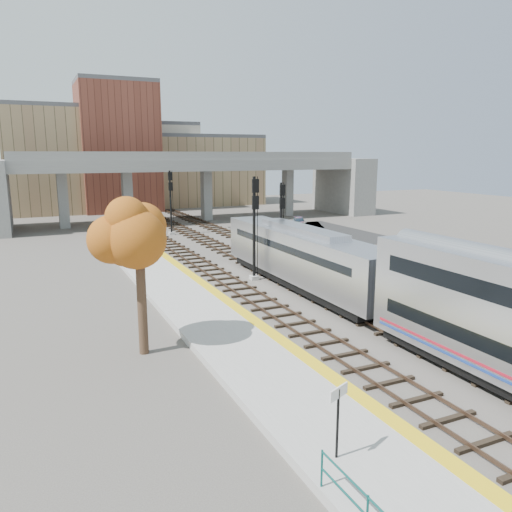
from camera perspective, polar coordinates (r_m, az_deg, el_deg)
name	(u,v)px	position (r m, az deg, el deg)	size (l,w,h in m)	color
ground	(350,320)	(28.93, 10.72, -7.25)	(160.00, 160.00, 0.00)	#47423D
platform	(231,337)	(25.57, -2.85, -9.20)	(4.50, 60.00, 0.35)	#9E9E99
yellow_strip	(265,328)	(26.22, 1.05, -8.23)	(0.70, 60.00, 0.01)	yellow
tracks	(268,271)	(39.73, 1.42, -1.74)	(10.70, 95.00, 0.25)	black
overpass	(192,179)	(70.50, -7.34, 8.73)	(54.00, 12.00, 9.50)	slate
buildings_far	(134,162)	(90.47, -13.79, 10.43)	(43.00, 21.00, 20.60)	#998159
parking_lot	(310,233)	(59.25, 6.23, 2.59)	(14.00, 18.00, 0.04)	black
locomotive	(301,256)	(34.90, 5.20, 0.04)	(3.02, 19.05, 4.10)	#A8AAB2
signal_mast_near	(254,228)	(36.55, -0.18, 3.20)	(0.60, 0.64, 7.65)	#9E9E99
signal_mast_mid	(281,225)	(41.66, 2.88, 3.55)	(0.60, 0.64, 6.93)	#9E9E99
signal_mast_far	(171,203)	(58.45, -9.72, 6.03)	(0.60, 0.64, 7.38)	#9E9E99
station_sign	(338,407)	(15.44, 9.37, -16.69)	(0.84, 0.41, 2.27)	black
tree	(138,227)	(23.04, -13.30, 3.20)	(3.60, 3.60, 8.10)	#382619
car_a	(318,237)	(53.20, 7.12, 2.17)	(1.33, 3.32, 1.13)	#99999E
car_b	(314,226)	(61.11, 6.69, 3.38)	(1.13, 3.24, 1.07)	#99999E
car_c	(299,222)	(64.58, 4.96, 3.88)	(1.59, 3.91, 1.14)	#99999E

